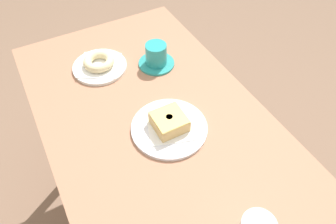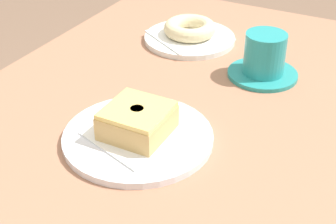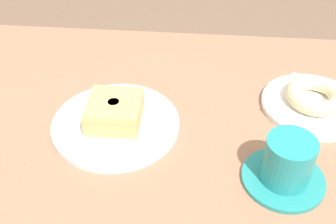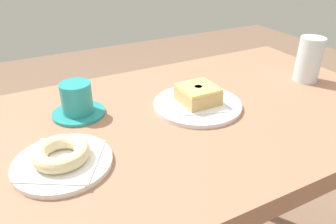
# 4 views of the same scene
# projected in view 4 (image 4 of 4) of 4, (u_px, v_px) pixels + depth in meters

# --- Properties ---
(table) EXTENTS (1.15, 0.66, 0.77)m
(table) POSITION_uv_depth(u_px,v_px,m) (184.00, 141.00, 0.85)
(table) COLOR #A46F54
(table) RESTS_ON ground_plane
(plate_sugar_ring) EXTENTS (0.19, 0.19, 0.01)m
(plate_sugar_ring) POSITION_uv_depth(u_px,v_px,m) (63.00, 163.00, 0.63)
(plate_sugar_ring) COLOR white
(plate_sugar_ring) RESTS_ON table
(napkin_sugar_ring) EXTENTS (0.19, 0.19, 0.00)m
(napkin_sugar_ring) POSITION_uv_depth(u_px,v_px,m) (62.00, 160.00, 0.62)
(napkin_sugar_ring) COLOR white
(napkin_sugar_ring) RESTS_ON plate_sugar_ring
(donut_sugar_ring) EXTENTS (0.11, 0.11, 0.03)m
(donut_sugar_ring) POSITION_uv_depth(u_px,v_px,m) (61.00, 153.00, 0.62)
(donut_sugar_ring) COLOR beige
(donut_sugar_ring) RESTS_ON napkin_sugar_ring
(plate_glazed_square) EXTENTS (0.23, 0.23, 0.01)m
(plate_glazed_square) POSITION_uv_depth(u_px,v_px,m) (197.00, 105.00, 0.84)
(plate_glazed_square) COLOR white
(plate_glazed_square) RESTS_ON table
(napkin_glazed_square) EXTENTS (0.16, 0.16, 0.00)m
(napkin_glazed_square) POSITION_uv_depth(u_px,v_px,m) (198.00, 102.00, 0.84)
(napkin_glazed_square) COLOR white
(napkin_glazed_square) RESTS_ON plate_glazed_square
(donut_glazed_square) EXTENTS (0.09, 0.09, 0.04)m
(donut_glazed_square) POSITION_uv_depth(u_px,v_px,m) (198.00, 94.00, 0.83)
(donut_glazed_square) COLOR tan
(donut_glazed_square) RESTS_ON napkin_glazed_square
(water_glass) EXTENTS (0.07, 0.07, 0.13)m
(water_glass) POSITION_uv_depth(u_px,v_px,m) (309.00, 60.00, 0.96)
(water_glass) COLOR silver
(water_glass) RESTS_ON table
(coffee_cup) EXTENTS (0.13, 0.13, 0.08)m
(coffee_cup) POSITION_uv_depth(u_px,v_px,m) (77.00, 101.00, 0.79)
(coffee_cup) COLOR teal
(coffee_cup) RESTS_ON table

